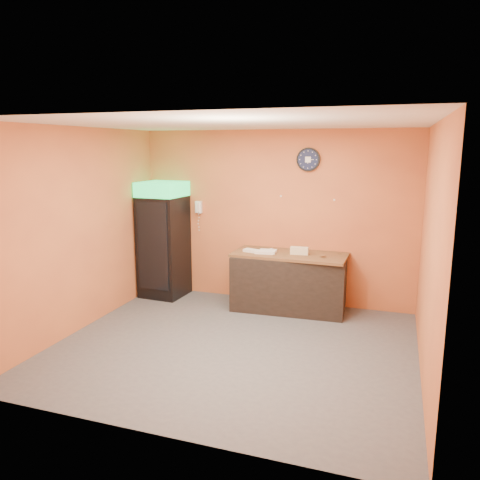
% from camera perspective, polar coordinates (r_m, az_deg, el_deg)
% --- Properties ---
extents(floor, '(4.50, 4.50, 0.00)m').
position_cam_1_polar(floor, '(6.18, -0.72, -12.85)').
color(floor, '#47474C').
rests_on(floor, ground).
extents(back_wall, '(4.50, 0.02, 2.80)m').
position_cam_1_polar(back_wall, '(7.64, 4.25, 2.77)').
color(back_wall, '#D7733C').
rests_on(back_wall, floor).
extents(left_wall, '(0.02, 4.00, 2.80)m').
position_cam_1_polar(left_wall, '(6.83, -18.86, 1.17)').
color(left_wall, '#D7733C').
rests_on(left_wall, floor).
extents(right_wall, '(0.02, 4.00, 2.80)m').
position_cam_1_polar(right_wall, '(5.45, 22.15, -1.51)').
color(right_wall, '#D7733C').
rests_on(right_wall, floor).
extents(ceiling, '(4.50, 4.00, 0.02)m').
position_cam_1_polar(ceiling, '(5.65, -0.80, 14.04)').
color(ceiling, white).
rests_on(ceiling, back_wall).
extents(beverage_cooler, '(0.72, 0.74, 1.96)m').
position_cam_1_polar(beverage_cooler, '(8.02, -9.41, -0.16)').
color(beverage_cooler, black).
rests_on(beverage_cooler, floor).
extents(prep_counter, '(1.76, 0.85, 0.86)m').
position_cam_1_polar(prep_counter, '(7.41, 6.00, -5.21)').
color(prep_counter, black).
rests_on(prep_counter, floor).
extents(wall_clock, '(0.37, 0.06, 0.37)m').
position_cam_1_polar(wall_clock, '(7.42, 8.33, 9.68)').
color(wall_clock, black).
rests_on(wall_clock, back_wall).
extents(wall_phone, '(0.11, 0.10, 0.20)m').
position_cam_1_polar(wall_phone, '(8.01, -5.08, 4.01)').
color(wall_phone, white).
rests_on(wall_phone, back_wall).
extents(butcher_paper, '(1.76, 0.81, 0.04)m').
position_cam_1_polar(butcher_paper, '(7.29, 6.07, -1.80)').
color(butcher_paper, brown).
rests_on(butcher_paper, prep_counter).
extents(sub_roll_stack, '(0.28, 0.11, 0.12)m').
position_cam_1_polar(sub_roll_stack, '(7.23, 7.25, -1.31)').
color(sub_roll_stack, beige).
rests_on(sub_roll_stack, butcher_paper).
extents(wrapped_sandwich_left, '(0.33, 0.19, 0.04)m').
position_cam_1_polar(wrapped_sandwich_left, '(7.33, 1.59, -1.33)').
color(wrapped_sandwich_left, silver).
rests_on(wrapped_sandwich_left, butcher_paper).
extents(wrapped_sandwich_mid, '(0.32, 0.15, 0.04)m').
position_cam_1_polar(wrapped_sandwich_mid, '(7.24, 3.08, -1.50)').
color(wrapped_sandwich_mid, silver).
rests_on(wrapped_sandwich_mid, butcher_paper).
extents(wrapped_sandwich_right, '(0.28, 0.14, 0.04)m').
position_cam_1_polar(wrapped_sandwich_right, '(7.37, 3.47, -1.30)').
color(wrapped_sandwich_right, silver).
rests_on(wrapped_sandwich_right, butcher_paper).
extents(kitchen_tool, '(0.06, 0.06, 0.06)m').
position_cam_1_polar(kitchen_tool, '(7.40, 3.89, -1.18)').
color(kitchen_tool, silver).
rests_on(kitchen_tool, butcher_paper).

